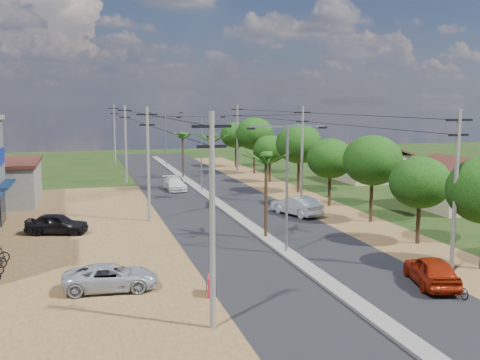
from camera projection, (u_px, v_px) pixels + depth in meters
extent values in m
plane|color=black|center=(286.00, 254.00, 34.77)|extent=(160.00, 160.00, 0.00)
cube|color=black|center=(226.00, 209.00, 49.05)|extent=(12.00, 110.00, 0.04)
cube|color=#605E56|center=(218.00, 203.00, 51.90)|extent=(1.00, 90.00, 0.18)
cube|color=brown|center=(39.00, 240.00, 38.31)|extent=(18.00, 46.00, 0.04)
cube|color=brown|center=(315.00, 205.00, 51.36)|extent=(5.00, 90.00, 0.03)
cube|color=#0E213E|center=(6.00, 184.00, 42.89)|extent=(0.80, 5.40, 0.15)
cube|color=black|center=(3.00, 208.00, 43.05)|extent=(0.10, 3.00, 2.40)
cube|color=navy|center=(0.00, 157.00, 42.52)|extent=(0.12, 4.20, 1.20)
cube|color=tan|center=(459.00, 190.00, 49.50)|extent=(7.00, 7.00, 3.30)
cube|color=tan|center=(369.00, 167.00, 66.91)|extent=(7.00, 7.00, 3.30)
cylinder|color=black|center=(419.00, 215.00, 37.03)|extent=(0.28, 0.28, 3.85)
ellipsoid|color=black|center=(420.00, 182.00, 36.73)|extent=(4.00, 4.00, 3.40)
cylinder|color=black|center=(371.00, 193.00, 43.76)|extent=(0.28, 0.28, 4.55)
ellipsoid|color=black|center=(373.00, 160.00, 43.40)|extent=(4.60, 4.60, 3.91)
cylinder|color=black|center=(330.00, 184.00, 50.38)|extent=(0.28, 0.28, 4.06)
ellipsoid|color=black|center=(330.00, 158.00, 50.06)|extent=(4.20, 4.20, 3.57)
cylinder|color=black|center=(299.00, 170.00, 58.00)|extent=(0.28, 0.28, 4.76)
ellipsoid|color=black|center=(299.00, 144.00, 57.63)|extent=(4.80, 4.80, 4.08)
cylinder|color=black|center=(270.00, 167.00, 65.59)|extent=(0.28, 0.28, 3.64)
ellipsoid|color=black|center=(270.00, 149.00, 65.30)|extent=(3.80, 3.80, 3.23)
cylinder|color=black|center=(254.00, 155.00, 73.28)|extent=(0.28, 0.28, 4.90)
ellipsoid|color=black|center=(254.00, 134.00, 72.90)|extent=(5.00, 5.00, 4.25)
cylinder|color=black|center=(236.00, 152.00, 80.86)|extent=(0.28, 0.28, 4.34)
ellipsoid|color=black|center=(236.00, 135.00, 80.52)|extent=(4.40, 4.40, 3.74)
cylinder|color=black|center=(266.00, 198.00, 38.18)|extent=(0.22, 0.22, 5.80)
cylinder|color=black|center=(212.00, 168.00, 53.39)|extent=(0.22, 0.22, 6.20)
cylinder|color=black|center=(183.00, 156.00, 68.68)|extent=(0.22, 0.22, 5.50)
cylinder|color=gray|center=(287.00, 190.00, 34.22)|extent=(0.16, 0.16, 8.00)
cube|color=gray|center=(306.00, 126.00, 34.00)|extent=(2.40, 0.08, 0.08)
cube|color=gray|center=(269.00, 127.00, 33.35)|extent=(2.40, 0.08, 0.08)
cube|color=black|center=(323.00, 128.00, 34.32)|extent=(0.50, 0.18, 0.12)
cube|color=black|center=(251.00, 129.00, 33.07)|extent=(0.50, 0.18, 0.12)
cylinder|color=gray|center=(201.00, 154.00, 58.03)|extent=(0.16, 0.16, 8.00)
cube|color=gray|center=(212.00, 116.00, 57.81)|extent=(2.40, 0.08, 0.08)
cube|color=gray|center=(190.00, 116.00, 57.16)|extent=(2.40, 0.08, 0.08)
cube|color=black|center=(223.00, 117.00, 58.13)|extent=(0.50, 0.18, 0.12)
cube|color=black|center=(179.00, 117.00, 56.88)|extent=(0.50, 0.18, 0.12)
cylinder|color=gray|center=(166.00, 139.00, 81.84)|extent=(0.16, 0.16, 8.00)
cube|color=gray|center=(173.00, 112.00, 81.62)|extent=(2.40, 0.08, 0.08)
cube|color=gray|center=(157.00, 112.00, 80.97)|extent=(2.40, 0.08, 0.08)
cube|color=black|center=(181.00, 113.00, 81.94)|extent=(0.50, 0.18, 0.12)
cube|color=black|center=(149.00, 113.00, 80.69)|extent=(0.50, 0.18, 0.12)
cylinder|color=#605E56|center=(212.00, 223.00, 22.72)|extent=(0.24, 0.24, 9.00)
cube|color=black|center=(212.00, 126.00, 22.18)|extent=(1.60, 0.12, 0.12)
cube|color=black|center=(212.00, 146.00, 22.29)|extent=(1.20, 0.12, 0.12)
cylinder|color=#605E56|center=(148.00, 165.00, 43.68)|extent=(0.24, 0.24, 9.00)
cube|color=black|center=(147.00, 114.00, 43.14)|extent=(1.60, 0.12, 0.12)
cube|color=black|center=(147.00, 125.00, 43.25)|extent=(1.20, 0.12, 0.12)
cylinder|color=#605E56|center=(126.00, 144.00, 64.63)|extent=(0.24, 0.24, 9.00)
cube|color=black|center=(125.00, 110.00, 64.09)|extent=(1.60, 0.12, 0.12)
cube|color=black|center=(125.00, 117.00, 64.20)|extent=(1.20, 0.12, 0.12)
cylinder|color=#605E56|center=(115.00, 134.00, 84.63)|extent=(0.24, 0.24, 9.00)
cube|color=black|center=(114.00, 108.00, 84.09)|extent=(1.60, 0.12, 0.12)
cube|color=black|center=(114.00, 114.00, 84.20)|extent=(1.20, 0.12, 0.12)
cylinder|color=#605E56|center=(455.00, 192.00, 30.47)|extent=(0.24, 0.24, 9.00)
cube|color=black|center=(459.00, 120.00, 29.93)|extent=(1.60, 0.12, 0.12)
cube|color=black|center=(458.00, 135.00, 30.04)|extent=(1.20, 0.12, 0.12)
cylinder|color=#605E56|center=(302.00, 155.00, 51.42)|extent=(0.24, 0.24, 9.00)
cube|color=black|center=(303.00, 112.00, 50.88)|extent=(1.60, 0.12, 0.12)
cube|color=black|center=(302.00, 121.00, 50.99)|extent=(1.20, 0.12, 0.12)
cylinder|color=#605E56|center=(237.00, 140.00, 72.38)|extent=(0.24, 0.24, 9.00)
cube|color=black|center=(237.00, 109.00, 71.84)|extent=(1.60, 0.12, 0.12)
cube|color=black|center=(237.00, 116.00, 71.95)|extent=(1.20, 0.12, 0.12)
imported|color=maroon|center=(431.00, 271.00, 28.66)|extent=(2.95, 4.84, 1.54)
imported|color=#A6AAAF|center=(296.00, 206.00, 46.43)|extent=(3.23, 5.19, 1.61)
imported|color=silver|center=(175.00, 184.00, 59.61)|extent=(2.15, 4.79, 1.37)
imported|color=#A6AAAF|center=(111.00, 278.00, 27.97)|extent=(4.83, 2.53, 1.30)
imported|color=black|center=(57.00, 224.00, 39.86)|extent=(4.65, 2.85, 1.48)
imported|color=black|center=(457.00, 288.00, 27.07)|extent=(0.64, 1.76, 0.92)
imported|color=black|center=(211.00, 204.00, 49.35)|extent=(0.96, 1.63, 0.81)
imported|color=black|center=(180.00, 180.00, 63.96)|extent=(0.84, 1.65, 0.95)
cube|color=#B2102C|center=(209.00, 286.00, 27.28)|extent=(0.34, 1.11, 0.94)
cylinder|color=black|center=(211.00, 294.00, 26.82)|extent=(0.04, 0.04, 0.47)
cylinder|color=black|center=(206.00, 287.00, 27.81)|extent=(0.04, 0.04, 0.47)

